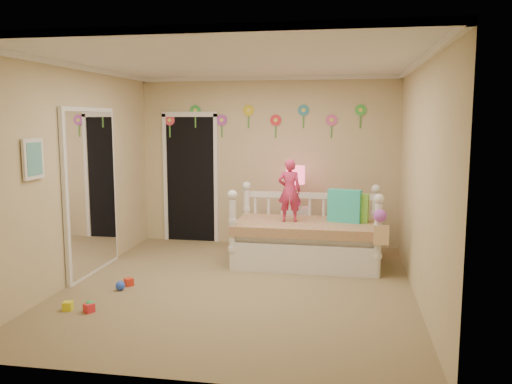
% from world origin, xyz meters
% --- Properties ---
extents(floor, '(4.00, 4.50, 0.01)m').
position_xyz_m(floor, '(0.00, 0.00, 0.00)').
color(floor, '#7F684C').
rests_on(floor, ground).
extents(ceiling, '(4.00, 4.50, 0.01)m').
position_xyz_m(ceiling, '(0.00, 0.00, 2.60)').
color(ceiling, white).
rests_on(ceiling, floor).
extents(back_wall, '(4.00, 0.01, 2.60)m').
position_xyz_m(back_wall, '(0.00, 2.25, 1.30)').
color(back_wall, tan).
rests_on(back_wall, floor).
extents(left_wall, '(0.01, 4.50, 2.60)m').
position_xyz_m(left_wall, '(-2.00, 0.00, 1.30)').
color(left_wall, tan).
rests_on(left_wall, floor).
extents(right_wall, '(0.01, 4.50, 2.60)m').
position_xyz_m(right_wall, '(2.00, 0.00, 1.30)').
color(right_wall, tan).
rests_on(right_wall, floor).
extents(crown_molding, '(4.00, 4.50, 0.06)m').
position_xyz_m(crown_molding, '(0.00, 0.00, 2.57)').
color(crown_molding, white).
rests_on(crown_molding, ceiling).
extents(daybed, '(1.96, 1.07, 1.06)m').
position_xyz_m(daybed, '(0.70, 1.14, 0.53)').
color(daybed, white).
rests_on(daybed, floor).
extents(pillow_turquoise, '(0.46, 0.24, 0.44)m').
position_xyz_m(pillow_turquoise, '(1.20, 1.20, 0.81)').
color(pillow_turquoise, '#27C5AB').
rests_on(pillow_turquoise, daybed).
extents(pillow_lime, '(0.42, 0.21, 0.38)m').
position_xyz_m(pillow_lime, '(1.31, 1.24, 0.78)').
color(pillow_lime, '#7BCF3F').
rests_on(pillow_lime, daybed).
extents(child, '(0.32, 0.23, 0.84)m').
position_xyz_m(child, '(0.46, 1.11, 1.01)').
color(child, '#D3305F').
rests_on(child, daybed).
extents(nightstand, '(0.41, 0.33, 0.66)m').
position_xyz_m(nightstand, '(0.47, 1.86, 0.33)').
color(nightstand, white).
rests_on(nightstand, floor).
extents(table_lamp, '(0.28, 0.28, 0.62)m').
position_xyz_m(table_lamp, '(0.47, 1.86, 1.06)').
color(table_lamp, '#FB2185').
rests_on(table_lamp, nightstand).
extents(closet_doorway, '(0.90, 0.04, 2.07)m').
position_xyz_m(closet_doorway, '(-1.25, 2.23, 1.03)').
color(closet_doorway, black).
rests_on(closet_doorway, back_wall).
extents(flower_decals, '(3.40, 0.02, 0.50)m').
position_xyz_m(flower_decals, '(-0.09, 2.24, 1.94)').
color(flower_decals, '#B2668C').
rests_on(flower_decals, back_wall).
extents(mirror_closet, '(0.07, 1.30, 2.10)m').
position_xyz_m(mirror_closet, '(-1.96, 0.30, 1.05)').
color(mirror_closet, white).
rests_on(mirror_closet, left_wall).
extents(wall_picture, '(0.05, 0.34, 0.42)m').
position_xyz_m(wall_picture, '(-1.97, -0.90, 1.55)').
color(wall_picture, white).
rests_on(wall_picture, left_wall).
extents(hanging_bag, '(0.20, 0.16, 0.36)m').
position_xyz_m(hanging_bag, '(1.63, 0.60, 0.64)').
color(hanging_bag, beige).
rests_on(hanging_bag, daybed).
extents(toy_scatter, '(0.93, 1.37, 0.11)m').
position_xyz_m(toy_scatter, '(-1.46, -0.69, 0.06)').
color(toy_scatter, '#996666').
rests_on(toy_scatter, floor).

